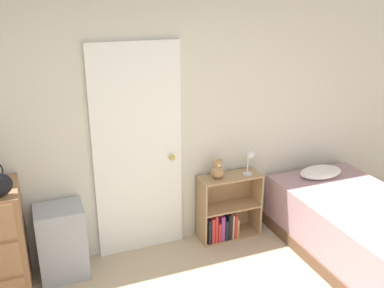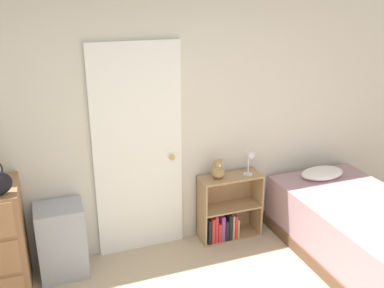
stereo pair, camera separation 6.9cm
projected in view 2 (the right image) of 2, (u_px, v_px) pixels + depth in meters
wall_back at (143, 125)px, 4.02m from camera, size 10.00×0.06×2.55m
door_closed at (138, 152)px, 4.04m from camera, size 0.85×0.09×2.06m
storage_bin at (62, 240)px, 3.86m from camera, size 0.42×0.35×0.69m
bookshelf at (225, 215)px, 4.47m from camera, size 0.65×0.26×0.69m
teddy_bear at (218, 170)px, 4.26m from camera, size 0.14×0.14×0.21m
desk_lamp at (250, 158)px, 4.31m from camera, size 0.11×0.11×0.27m
bed at (361, 231)px, 4.11m from camera, size 1.09×1.86×0.69m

